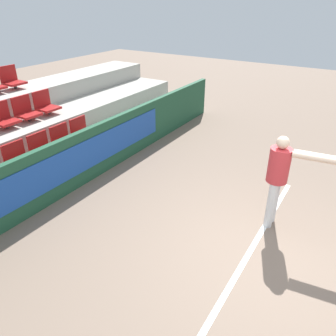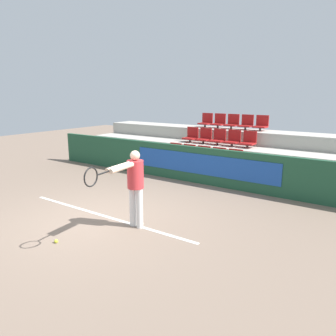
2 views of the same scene
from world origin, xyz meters
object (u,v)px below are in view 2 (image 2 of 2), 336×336
object	(u,v)px
stadium_chair_2	(202,156)
stadium_chair_0	(174,153)
tennis_player	(133,181)
stadium_chair_9	(249,141)
stadium_chair_7	(218,138)
stadium_chair_8	(233,139)
stadium_chair_14	(261,124)
tennis_ball	(56,241)
stadium_chair_6	(204,137)
stadium_chair_10	(206,121)
stadium_chair_3	(218,158)
stadium_chair_13	(246,124)
stadium_chair_1	(188,154)
stadium_chair_11	(219,122)
stadium_chair_5	(191,136)
stadium_chair_4	(234,160)
stadium_chair_12	(232,123)

from	to	relation	value
stadium_chair_2	stadium_chair_0	bearing A→B (deg)	180.00
tennis_player	stadium_chair_9	bearing A→B (deg)	81.53
stadium_chair_0	stadium_chair_7	world-z (taller)	stadium_chair_7
stadium_chair_7	stadium_chair_9	world-z (taller)	same
stadium_chair_0	stadium_chair_8	xyz separation A→B (m)	(1.61, 1.08, 0.44)
stadium_chair_7	stadium_chair_14	distance (m)	1.59
tennis_player	tennis_ball	xyz separation A→B (m)	(-0.70, -1.30, -0.91)
stadium_chair_6	stadium_chair_10	xyz separation A→B (m)	(-0.54, 1.08, 0.44)
stadium_chair_3	tennis_ball	bearing A→B (deg)	-93.20
stadium_chair_2	stadium_chair_13	world-z (taller)	stadium_chair_13
stadium_chair_14	tennis_player	world-z (taller)	stadium_chair_14
stadium_chair_9	tennis_player	xyz separation A→B (m)	(-0.15, -5.44, -0.15)
stadium_chair_6	stadium_chair_13	world-z (taller)	stadium_chair_13
stadium_chair_1	stadium_chair_11	bearing A→B (deg)	90.00
stadium_chair_14	tennis_ball	bearing A→B (deg)	-96.21
stadium_chair_11	stadium_chair_13	size ratio (longest dim) A/B	1.00
stadium_chair_8	stadium_chair_10	xyz separation A→B (m)	(-1.61, 1.08, 0.44)
stadium_chair_5	stadium_chair_6	distance (m)	0.54
stadium_chair_10	stadium_chair_14	xyz separation A→B (m)	(2.14, 0.00, 0.00)
stadium_chair_4	stadium_chair_14	size ratio (longest dim) A/B	1.00
stadium_chair_11	stadium_chair_13	bearing A→B (deg)	0.00
stadium_chair_3	stadium_chair_7	world-z (taller)	stadium_chair_7
stadium_chair_13	stadium_chair_11	bearing A→B (deg)	180.00
stadium_chair_8	tennis_player	xyz separation A→B (m)	(0.38, -5.44, -0.15)
stadium_chair_2	stadium_chair_8	xyz separation A→B (m)	(0.54, 1.08, 0.44)
stadium_chair_11	stadium_chair_9	bearing A→B (deg)	-34.04
stadium_chair_14	stadium_chair_11	bearing A→B (deg)	180.00
stadium_chair_11	stadium_chair_12	size ratio (longest dim) A/B	1.00
stadium_chair_10	stadium_chair_13	bearing A→B (deg)	0.00
stadium_chair_9	stadium_chair_14	size ratio (longest dim) A/B	1.00
stadium_chair_0	stadium_chair_12	size ratio (longest dim) A/B	1.00
stadium_chair_0	stadium_chair_2	xyz separation A→B (m)	(1.07, 0.00, 0.00)
stadium_chair_3	stadium_chair_14	xyz separation A→B (m)	(0.54, 2.17, 0.88)
stadium_chair_0	stadium_chair_4	world-z (taller)	same
stadium_chair_7	stadium_chair_12	bearing A→B (deg)	90.00
stadium_chair_4	stadium_chair_12	world-z (taller)	stadium_chair_12
stadium_chair_10	stadium_chair_13	xyz separation A→B (m)	(1.61, 0.00, 0.00)
stadium_chair_4	stadium_chair_7	xyz separation A→B (m)	(-1.07, 1.08, 0.44)
stadium_chair_6	stadium_chair_14	size ratio (longest dim) A/B	1.00
tennis_player	stadium_chair_13	bearing A→B (deg)	86.49
stadium_chair_9	tennis_player	bearing A→B (deg)	-91.59
stadium_chair_1	stadium_chair_5	size ratio (longest dim) A/B	1.00
stadium_chair_7	stadium_chair_8	xyz separation A→B (m)	(0.54, 0.00, 0.00)
stadium_chair_4	stadium_chair_5	distance (m)	2.44
stadium_chair_9	stadium_chair_14	bearing A→B (deg)	90.00
stadium_chair_12	tennis_player	size ratio (longest dim) A/B	0.34
stadium_chair_0	stadium_chair_4	xyz separation A→B (m)	(2.14, 0.00, 0.00)
stadium_chair_4	stadium_chair_9	size ratio (longest dim) A/B	1.00
stadium_chair_2	stadium_chair_13	xyz separation A→B (m)	(0.54, 2.17, 0.88)
stadium_chair_8	stadium_chair_14	bearing A→B (deg)	63.73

